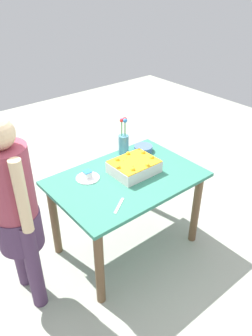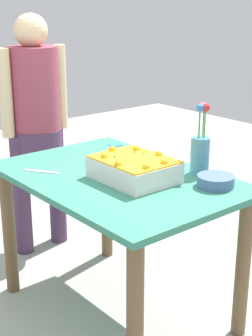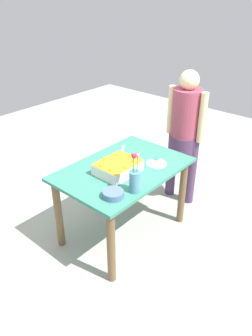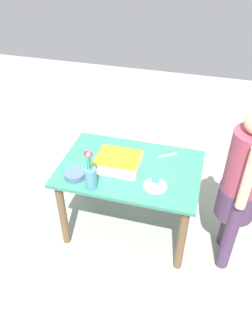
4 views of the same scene
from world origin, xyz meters
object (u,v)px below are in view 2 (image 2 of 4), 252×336
(serving_plate_with_slice, at_px, (115,153))
(person_standing, at_px, (36,120))
(sheet_cake, at_px, (134,169))
(cake_knife, at_px, (42,172))
(flower_vase, at_px, (200,150))
(fruit_bowl, at_px, (216,181))

(serving_plate_with_slice, height_order, person_standing, person_standing)
(sheet_cake, xyz_separation_m, person_standing, (1.00, -0.06, 0.05))
(cake_knife, bearing_deg, serving_plate_with_slice, 53.06)
(sheet_cake, xyz_separation_m, serving_plate_with_slice, (0.35, -0.16, -0.04))
(serving_plate_with_slice, bearing_deg, cake_knife, 86.77)
(cake_knife, xyz_separation_m, flower_vase, (-0.51, -0.58, 0.12))
(serving_plate_with_slice, relative_size, person_standing, 0.13)
(fruit_bowl, bearing_deg, cake_knife, 36.43)
(cake_knife, relative_size, flower_vase, 0.53)
(flower_vase, relative_size, fruit_bowl, 2.07)
(sheet_cake, xyz_separation_m, cake_knife, (0.38, 0.28, -0.05))
(serving_plate_with_slice, xyz_separation_m, flower_vase, (-0.49, -0.14, 0.10))
(cake_knife, bearing_deg, sheet_cake, 2.61)
(fruit_bowl, relative_size, person_standing, 0.11)
(flower_vase, bearing_deg, cake_knife, 48.70)
(sheet_cake, bearing_deg, serving_plate_with_slice, -25.07)
(person_standing, bearing_deg, serving_plate_with_slice, 9.59)
(flower_vase, height_order, fruit_bowl, flower_vase)
(cake_knife, distance_m, flower_vase, 0.78)
(person_standing, bearing_deg, sheet_cake, -3.15)
(sheet_cake, height_order, cake_knife, sheet_cake)
(fruit_bowl, distance_m, person_standing, 1.32)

